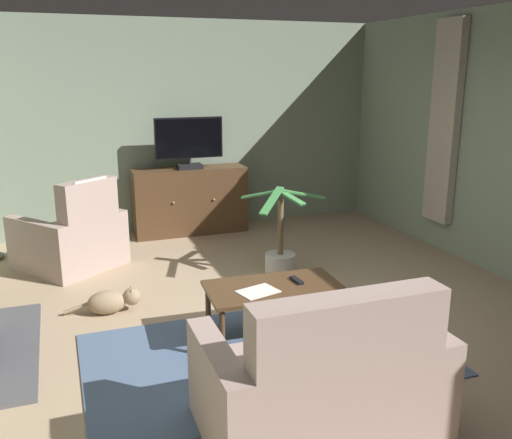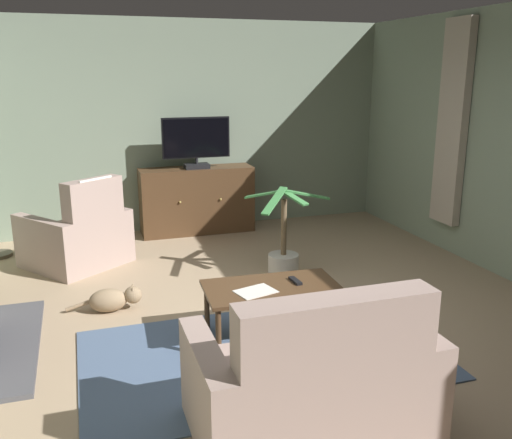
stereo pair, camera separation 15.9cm
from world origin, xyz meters
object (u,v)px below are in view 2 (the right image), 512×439
object	(u,v)px
tv_remote	(295,281)
sofa_floral	(314,384)
coffee_table	(272,292)
potted_plant_leafy_by_curtain	(284,254)
armchair_by_fireplace	(78,238)
cat	(113,299)
folded_newspaper	(256,291)
television	(196,141)
tv_cabinet	(197,202)

from	to	relation	value
tv_remote	sofa_floral	size ratio (longest dim) A/B	0.12
coffee_table	potted_plant_leafy_by_curtain	distance (m)	1.47
tv_remote	armchair_by_fireplace	size ratio (longest dim) A/B	0.13
armchair_by_fireplace	cat	xyz separation A→B (m)	(0.27, -1.40, -0.20)
potted_plant_leafy_by_curtain	folded_newspaper	bearing A→B (deg)	-118.67
coffee_table	potted_plant_leafy_by_curtain	bearing A→B (deg)	65.60
sofa_floral	cat	bearing A→B (deg)	114.94
sofa_floral	cat	xyz separation A→B (m)	(-1.02, 2.19, -0.22)
armchair_by_fireplace	coffee_table	bearing A→B (deg)	-57.81
cat	coffee_table	bearing A→B (deg)	-37.84
television	cat	size ratio (longest dim) A/B	1.30
coffee_table	potted_plant_leafy_by_curtain	xyz separation A→B (m)	(0.60, 1.33, -0.17)
coffee_table	tv_cabinet	bearing A→B (deg)	88.65
tv_remote	potted_plant_leafy_by_curtain	bearing A→B (deg)	-20.25
armchair_by_fireplace	tv_cabinet	bearing A→B (deg)	30.22
tv_remote	tv_cabinet	bearing A→B (deg)	-1.05
armchair_by_fireplace	potted_plant_leafy_by_curtain	world-z (taller)	armchair_by_fireplace
television	armchair_by_fireplace	world-z (taller)	television
coffee_table	folded_newspaper	size ratio (longest dim) A/B	3.71
folded_newspaper	armchair_by_fireplace	bearing A→B (deg)	103.01
television	folded_newspaper	xyz separation A→B (m)	(-0.24, -3.25, -0.78)
tv_remote	television	bearing A→B (deg)	-1.01
cat	tv_cabinet	bearing A→B (deg)	60.97
tv_cabinet	potted_plant_leafy_by_curtain	size ratio (longest dim) A/B	1.55
folded_newspaper	sofa_floral	size ratio (longest dim) A/B	0.21
tv_remote	sofa_floral	xyz separation A→B (m)	(-0.40, -1.29, -0.13)
folded_newspaper	tv_cabinet	bearing A→B (deg)	70.33
coffee_table	television	bearing A→B (deg)	88.63
coffee_table	armchair_by_fireplace	bearing A→B (deg)	122.19
tv_remote	sofa_floral	bearing A→B (deg)	159.37
coffee_table	cat	size ratio (longest dim) A/B	1.64
tv_remote	coffee_table	bearing A→B (deg)	94.80
television	armchair_by_fireplace	xyz separation A→B (m)	(-1.54, -0.85, -0.92)
tv_cabinet	coffee_table	world-z (taller)	tv_cabinet
folded_newspaper	coffee_table	bearing A→B (deg)	7.32
cat	armchair_by_fireplace	bearing A→B (deg)	100.84
armchair_by_fireplace	potted_plant_leafy_by_curtain	size ratio (longest dim) A/B	1.34
folded_newspaper	potted_plant_leafy_by_curtain	world-z (taller)	potted_plant_leafy_by_curtain
tv_cabinet	television	world-z (taller)	television
coffee_table	folded_newspaper	xyz separation A→B (m)	(-0.16, -0.07, 0.05)
armchair_by_fireplace	cat	size ratio (longest dim) A/B	1.91
television	sofa_floral	distance (m)	4.53
folded_newspaper	cat	bearing A→B (deg)	120.52
tv_cabinet	coffee_table	bearing A→B (deg)	-91.35
armchair_by_fireplace	potted_plant_leafy_by_curtain	distance (m)	2.30
tv_remote	armchair_by_fireplace	bearing A→B (deg)	32.65
armchair_by_fireplace	potted_plant_leafy_by_curtain	bearing A→B (deg)	-25.75
cat	tv_remote	bearing A→B (deg)	-32.54
sofa_floral	armchair_by_fireplace	bearing A→B (deg)	109.71
tv_cabinet	tv_remote	bearing A→B (deg)	-87.56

